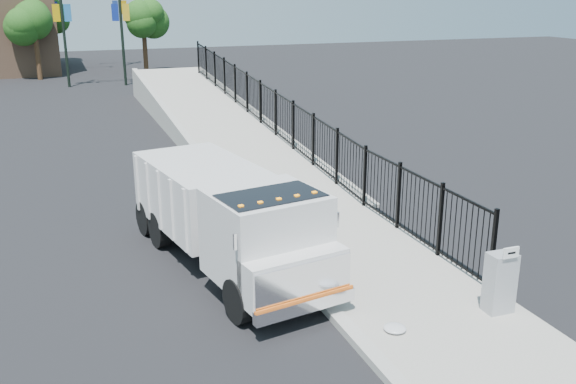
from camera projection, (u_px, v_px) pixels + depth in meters
name	position (u px, v px, depth m)	size (l,w,h in m)	color
ground	(302.00, 281.00, 14.52)	(120.00, 120.00, 0.00)	black
sidewalk	(424.00, 304.00, 13.35)	(3.55, 12.00, 0.12)	#9E998E
curb	(339.00, 319.00, 12.71)	(0.30, 12.00, 0.16)	#ADAAA3
ramp	(218.00, 132.00, 29.52)	(3.95, 24.00, 1.70)	#9E998E
iron_fence	(276.00, 128.00, 26.14)	(0.10, 28.00, 1.80)	black
truck	(229.00, 214.00, 14.82)	(3.46, 7.31, 2.41)	black
worker	(319.00, 238.00, 14.34)	(0.65, 0.43, 1.78)	maroon
utility_cabinet	(500.00, 283.00, 12.77)	(0.55, 0.40, 1.25)	gray
arrow_sign	(511.00, 253.00, 12.35)	(0.35, 0.04, 0.22)	white
debris	(395.00, 328.00, 12.19)	(0.44, 0.44, 0.11)	silver
light_pole_0	(68.00, 20.00, 41.80)	(3.77, 0.22, 8.00)	black
light_pole_1	(116.00, 19.00, 42.37)	(3.77, 0.22, 8.00)	black
light_pole_2	(55.00, 15.00, 49.34)	(3.77, 0.22, 8.00)	black
light_pole_3	(116.00, 13.00, 53.35)	(3.78, 0.22, 8.00)	black
tree_0	(34.00, 23.00, 45.26)	(2.85, 2.85, 5.43)	#382314
tree_1	(143.00, 21.00, 49.05)	(2.36, 2.36, 5.18)	#382314
tree_2	(51.00, 16.00, 56.43)	(2.74, 2.74, 5.37)	#382314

